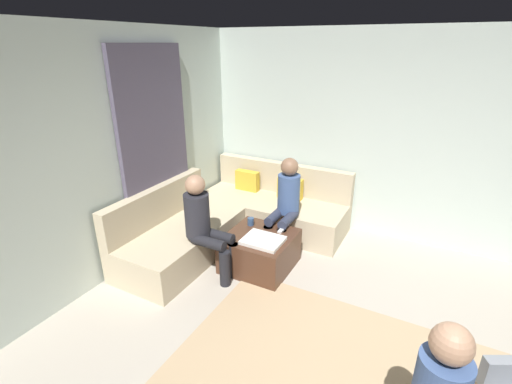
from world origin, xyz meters
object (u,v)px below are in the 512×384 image
game_remote (282,230)px  person_on_couch_side (205,223)px  person_on_couch_back (285,202)px  sectional_couch (235,219)px  ottoman (260,251)px  coffee_mug (251,221)px

game_remote → person_on_couch_side: size_ratio=0.12×
person_on_couch_back → sectional_couch: bearing=4.5°
ottoman → person_on_couch_side: size_ratio=0.63×
game_remote → person_on_couch_side: 0.94m
sectional_couch → coffee_mug: sectional_couch is taller
sectional_couch → ottoman: size_ratio=3.36×
ottoman → person_on_couch_back: person_on_couch_back is taller
person_on_couch_back → coffee_mug: bearing=49.3°
ottoman → coffee_mug: 0.38m
sectional_couch → person_on_couch_back: bearing=4.5°
coffee_mug → game_remote: bearing=5.7°
person_on_couch_side → ottoman: bearing=130.9°
ottoman → person_on_couch_side: bearing=-139.1°
ottoman → coffee_mug: (-0.22, 0.18, 0.26)m
sectional_couch → coffee_mug: bearing=-36.4°
person_on_couch_back → person_on_couch_side: (-0.56, -0.95, 0.00)m
person_on_couch_back → game_remote: bearing=107.1°
game_remote → person_on_couch_back: bearing=107.1°
ottoman → coffee_mug: coffee_mug is taller
coffee_mug → person_on_couch_back: person_on_couch_back is taller
coffee_mug → person_on_couch_back: (0.30, 0.35, 0.19)m
game_remote → person_on_couch_side: (-0.66, -0.63, 0.23)m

